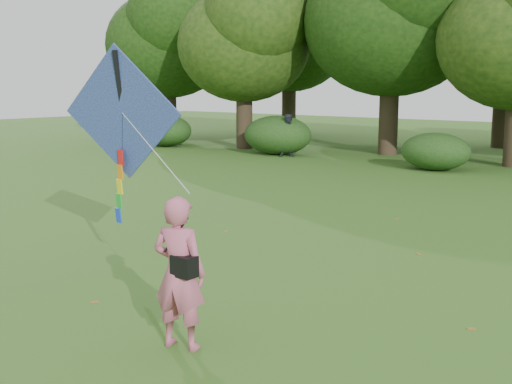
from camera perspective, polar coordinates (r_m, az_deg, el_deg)
The scene contains 6 objects.
ground at distance 8.98m, azimuth -4.97°, elevation -11.59°, with size 100.00×100.00×0.00m, color #265114.
man_kite_flyer at distance 7.96m, azimuth -6.84°, elevation -7.15°, with size 0.70×0.46×1.91m, color #C15A76.
bystander_left at distance 28.87m, azimuth 2.99°, elevation 5.05°, with size 0.93×0.73×1.92m, color #282D36.
crossbody_bag at distance 7.82m, azimuth -6.41°, elevation -6.48°, with size 0.43×0.20×0.73m.
flying_kite at distance 11.15m, azimuth -11.81°, elevation 6.67°, with size 4.49×2.15×3.08m.
fallen_leaves at distance 10.59m, azimuth -4.56°, elevation -8.22°, with size 10.71×12.10×0.01m.
Camera 1 is at (5.81, -6.03, 3.24)m, focal length 45.00 mm.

